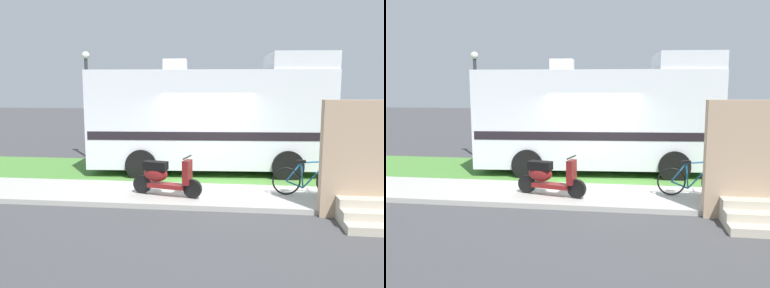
{
  "view_description": "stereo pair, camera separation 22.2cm",
  "coord_description": "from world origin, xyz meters",
  "views": [
    {
      "loc": [
        0.81,
        -10.14,
        2.62
      ],
      "look_at": [
        -0.42,
        0.3,
        1.1
      ],
      "focal_mm": 35.93,
      "sensor_mm": 36.0,
      "label": 1
    },
    {
      "loc": [
        1.04,
        -10.12,
        2.62
      ],
      "look_at": [
        -0.42,
        0.3,
        1.1
      ],
      "focal_mm": 35.93,
      "sensor_mm": 36.0,
      "label": 2
    }
  ],
  "objects": [
    {
      "name": "pickup_truck_near",
      "position": [
        3.51,
        5.83,
        0.96
      ],
      "size": [
        5.67,
        2.46,
        1.79
      ],
      "color": "silver",
      "rests_on": "ground"
    },
    {
      "name": "sidewalk",
      "position": [
        0.0,
        -1.2,
        0.06
      ],
      "size": [
        24.0,
        2.0,
        0.12
      ],
      "color": "#ADAAA3",
      "rests_on": "ground"
    },
    {
      "name": "street_lamp_post",
      "position": [
        -4.72,
        3.6,
        2.43
      ],
      "size": [
        0.28,
        0.28,
        3.96
      ],
      "color": "#333338",
      "rests_on": "ground"
    },
    {
      "name": "scooter",
      "position": [
        -0.87,
        -1.47,
        0.58
      ],
      "size": [
        1.71,
        0.64,
        0.97
      ],
      "color": "black",
      "rests_on": "ground"
    },
    {
      "name": "bottle_green",
      "position": [
        3.44,
        -1.18,
        0.23
      ],
      "size": [
        0.08,
        0.08,
        0.26
      ],
      "color": "#B2B2B7",
      "rests_on": "ground"
    },
    {
      "name": "motorhome_rv",
      "position": [
        0.07,
        1.73,
        1.74
      ],
      "size": [
        7.26,
        2.95,
        3.65
      ],
      "color": "silver",
      "rests_on": "ground"
    },
    {
      "name": "grass_strip",
      "position": [
        0.0,
        1.5,
        0.04
      ],
      "size": [
        24.0,
        3.4,
        0.08
      ],
      "color": "#4C8438",
      "rests_on": "ground"
    },
    {
      "name": "bicycle",
      "position": [
        2.5,
        -1.09,
        0.5
      ],
      "size": [
        1.68,
        0.52,
        0.89
      ],
      "color": "black",
      "rests_on": "ground"
    },
    {
      "name": "porch_steps",
      "position": [
        3.52,
        -2.29,
        0.97
      ],
      "size": [
        2.0,
        1.26,
        2.4
      ],
      "color": "#BCB29E",
      "rests_on": "ground"
    },
    {
      "name": "ground_plane",
      "position": [
        0.0,
        0.0,
        0.0
      ],
      "size": [
        80.0,
        80.0,
        0.0
      ],
      "primitive_type": "plane",
      "color": "#424244"
    }
  ]
}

